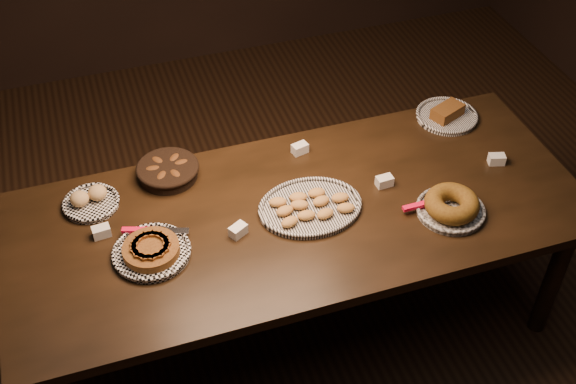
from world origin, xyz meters
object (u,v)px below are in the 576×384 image
object	(u,v)px
buffet_table	(299,223)
madeleine_platter	(310,207)
apple_tart_plate	(151,251)
bundt_cake_plate	(451,206)

from	to	relation	value
buffet_table	madeleine_platter	distance (m)	0.10
apple_tart_plate	buffet_table	bearing A→B (deg)	-12.57
apple_tart_plate	bundt_cake_plate	bearing A→B (deg)	-24.65
buffet_table	madeleine_platter	size ratio (longest dim) A/B	5.58
buffet_table	bundt_cake_plate	size ratio (longest dim) A/B	7.19
bundt_cake_plate	madeleine_platter	bearing A→B (deg)	160.64
buffet_table	apple_tart_plate	xyz separation A→B (m)	(-0.62, -0.05, 0.10)
apple_tart_plate	madeleine_platter	world-z (taller)	apple_tart_plate
madeleine_platter	apple_tart_plate	bearing A→B (deg)	165.10
buffet_table	apple_tart_plate	bearing A→B (deg)	-175.26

